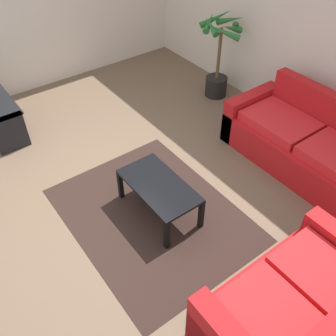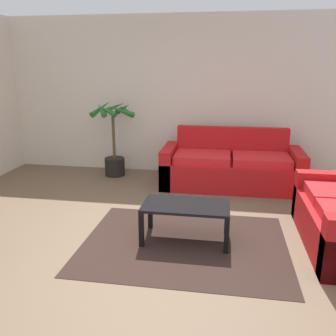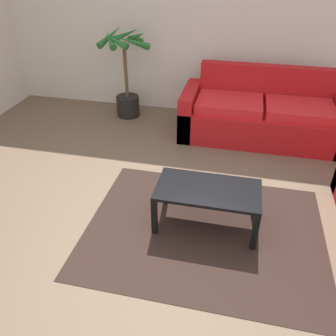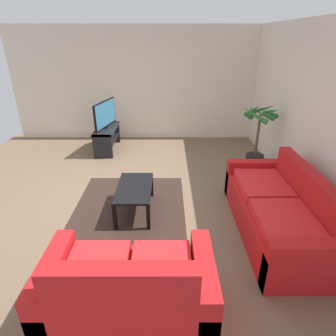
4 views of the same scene
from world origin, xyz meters
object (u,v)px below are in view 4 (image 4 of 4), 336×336
at_px(tv_stand, 107,136).
at_px(potted_palm, 257,140).
at_px(couch_main, 277,212).
at_px(couch_loveseat, 129,290).
at_px(tv, 105,114).
at_px(coffee_table, 134,190).

distance_m(tv_stand, potted_palm, 3.33).
height_order(couch_main, couch_loveseat, same).
bearing_deg(potted_palm, tv, -109.15).
xyz_separation_m(couch_loveseat, coffee_table, (-1.76, -0.13, 0.06)).
bearing_deg(tv, couch_loveseat, 13.47).
relative_size(couch_main, tv, 2.16).
distance_m(couch_main, couch_loveseat, 2.22).
bearing_deg(potted_palm, couch_loveseat, -32.63).
xyz_separation_m(couch_main, potted_palm, (-2.01, 0.27, 0.31)).
bearing_deg(tv_stand, couch_loveseat, 13.50).
bearing_deg(tv, coffee_table, 19.34).
distance_m(couch_main, coffee_table, 2.02).
height_order(couch_loveseat, coffee_table, couch_loveseat).
distance_m(tv_stand, coffee_table, 2.75).
distance_m(couch_loveseat, potted_palm, 3.89).
distance_m(coffee_table, potted_palm, 2.70).
xyz_separation_m(couch_main, couch_loveseat, (1.26, -1.82, -0.00)).
xyz_separation_m(coffee_table, potted_palm, (-1.51, 2.22, 0.25)).
distance_m(tv_stand, tv, 0.51).
height_order(couch_main, tv_stand, couch_main).
height_order(couch_loveseat, tv_stand, couch_loveseat).
relative_size(couch_main, coffee_table, 2.29).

